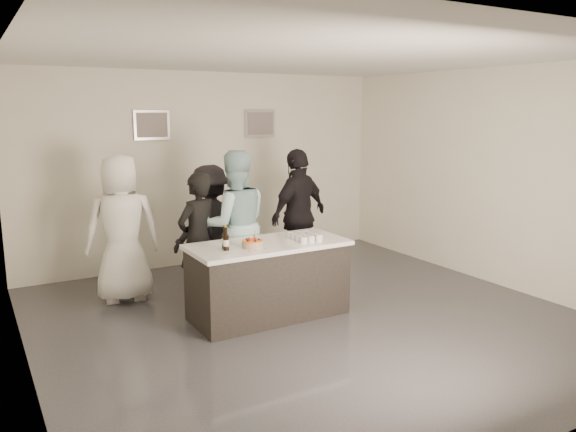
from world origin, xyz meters
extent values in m
plane|color=#3D3D42|center=(0.00, 0.00, 0.00)|extent=(6.00, 6.00, 0.00)
plane|color=white|center=(0.00, 0.00, 3.00)|extent=(6.00, 6.00, 0.00)
cube|color=white|center=(0.00, 3.00, 1.50)|extent=(6.00, 0.04, 3.00)
cube|color=white|center=(0.00, -3.00, 1.50)|extent=(6.00, 0.04, 3.00)
cube|color=white|center=(-3.00, 0.00, 1.50)|extent=(0.04, 6.00, 3.00)
cube|color=white|center=(3.00, 0.00, 1.50)|extent=(0.04, 6.00, 3.00)
cube|color=#B2B2B7|center=(-0.90, 2.97, 2.20)|extent=(0.54, 0.04, 0.44)
cube|color=#B2B2B7|center=(0.90, 2.97, 2.20)|extent=(0.54, 0.04, 0.44)
cube|color=white|center=(-0.37, 0.32, 0.45)|extent=(1.86, 0.86, 0.90)
cylinder|color=orange|center=(-0.63, 0.21, 0.94)|extent=(0.24, 0.24, 0.07)
cylinder|color=black|center=(-0.92, 0.32, 1.03)|extent=(0.07, 0.07, 0.26)
cylinder|color=black|center=(-0.94, 0.23, 1.03)|extent=(0.07, 0.07, 0.26)
cube|color=yellow|center=(0.07, 0.24, 0.94)|extent=(0.30, 0.40, 0.08)
cube|color=pink|center=(-0.64, 0.07, 0.90)|extent=(0.24, 0.08, 0.01)
imported|color=black|center=(-0.92, 1.15, 0.84)|extent=(0.72, 0.60, 1.67)
imported|color=#A5D3D8|center=(-0.41, 1.17, 0.96)|extent=(1.07, 0.91, 1.92)
imported|color=white|center=(-1.70, 1.75, 0.95)|extent=(1.00, 0.73, 1.89)
imported|color=black|center=(0.72, 1.44, 0.94)|extent=(1.20, 0.82, 1.89)
imported|color=black|center=(-0.48, 1.80, 0.84)|extent=(1.16, 0.77, 1.69)
camera|label=1|loc=(-3.36, -5.30, 2.43)|focal=35.00mm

